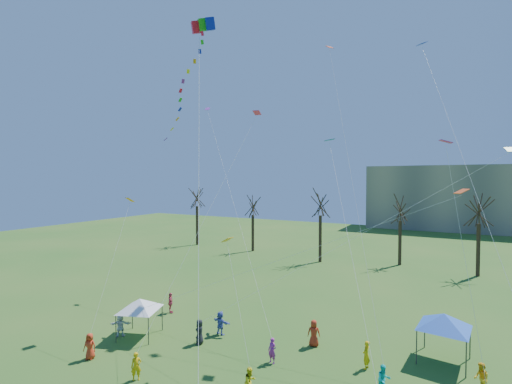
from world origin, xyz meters
The scene contains 7 objects.
distant_building centered at (22.00, 82.00, 7.50)m, with size 60.00×14.00×15.00m, color gray.
bare_tree_row centered at (-1.09, 36.28, 7.09)m, with size 69.29×8.95×10.92m.
big_box_kite centered at (-6.85, 5.43, 18.13)m, with size 4.65×5.84×23.60m.
canopy_tent_white centered at (-11.10, 4.85, 2.42)m, with size 3.57×3.57×2.85m.
canopy_tent_blue centered at (9.06, 11.31, 2.67)m, with size 4.17×4.17×3.15m.
festival_crowd centered at (-0.21, 5.06, 0.86)m, with size 26.90×10.35×1.84m.
small_kites_aloft centered at (0.03, 11.29, 14.10)m, with size 28.73×16.21×31.61m.
Camera 1 is at (8.95, -14.34, 11.76)m, focal length 25.00 mm.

